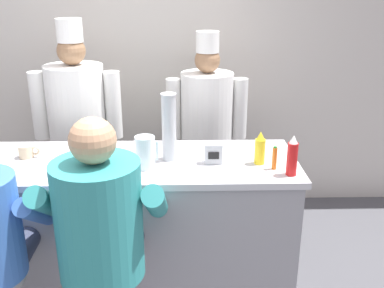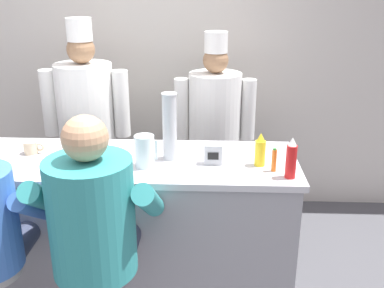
% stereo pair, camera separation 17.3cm
% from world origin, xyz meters
% --- Properties ---
extents(wall_back, '(10.00, 0.06, 2.70)m').
position_xyz_m(wall_back, '(0.00, 1.82, 1.35)').
color(wall_back, beige).
rests_on(wall_back, ground_plane).
extents(diner_counter, '(2.60, 0.72, 1.02)m').
position_xyz_m(diner_counter, '(0.00, 0.36, 0.51)').
color(diner_counter, gray).
rests_on(diner_counter, ground_plane).
extents(ketchup_bottle_red, '(0.06, 0.06, 0.24)m').
position_xyz_m(ketchup_bottle_red, '(1.21, 0.12, 1.13)').
color(ketchup_bottle_red, red).
rests_on(ketchup_bottle_red, diner_counter).
extents(mustard_bottle_yellow, '(0.06, 0.06, 0.21)m').
position_xyz_m(mustard_bottle_yellow, '(1.05, 0.29, 1.12)').
color(mustard_bottle_yellow, yellow).
rests_on(mustard_bottle_yellow, diner_counter).
extents(hot_sauce_bottle_orange, '(0.03, 0.03, 0.14)m').
position_xyz_m(hot_sauce_bottle_orange, '(1.13, 0.21, 1.09)').
color(hot_sauce_bottle_orange, orange).
rests_on(hot_sauce_bottle_orange, diner_counter).
extents(water_pitcher_clear, '(0.14, 0.12, 0.20)m').
position_xyz_m(water_pitcher_clear, '(0.35, 0.24, 1.12)').
color(water_pitcher_clear, silver).
rests_on(water_pitcher_clear, diner_counter).
extents(breakfast_plate, '(0.26, 0.26, 0.05)m').
position_xyz_m(breakfast_plate, '(0.06, 0.39, 1.03)').
color(breakfast_plate, white).
rests_on(breakfast_plate, diner_counter).
extents(coffee_mug_tan, '(0.14, 0.09, 0.08)m').
position_xyz_m(coffee_mug_tan, '(-0.42, 0.43, 1.06)').
color(coffee_mug_tan, beige).
rests_on(coffee_mug_tan, diner_counter).
extents(cup_stack_steel, '(0.10, 0.10, 0.43)m').
position_xyz_m(cup_stack_steel, '(0.50, 0.38, 1.23)').
color(cup_stack_steel, '#B7BABF').
rests_on(cup_stack_steel, diner_counter).
extents(napkin_dispenser_chrome, '(0.11, 0.07, 0.13)m').
position_xyz_m(napkin_dispenser_chrome, '(0.77, 0.31, 1.08)').
color(napkin_dispenser_chrome, silver).
rests_on(napkin_dispenser_chrome, diner_counter).
extents(diner_seated_teal, '(0.66, 0.65, 1.51)m').
position_xyz_m(diner_seated_teal, '(0.16, -0.27, 0.94)').
color(diner_seated_teal, '#B2B5BA').
rests_on(diner_seated_teal, ground_plane).
extents(cook_in_whites_near, '(0.71, 0.45, 1.82)m').
position_xyz_m(cook_in_whites_near, '(-0.26, 1.19, 1.00)').
color(cook_in_whites_near, '#232328').
rests_on(cook_in_whites_near, ground_plane).
extents(cook_in_whites_far, '(0.67, 0.43, 1.71)m').
position_xyz_m(cook_in_whites_far, '(0.78, 1.31, 0.94)').
color(cook_in_whites_far, '#232328').
rests_on(cook_in_whites_far, ground_plane).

